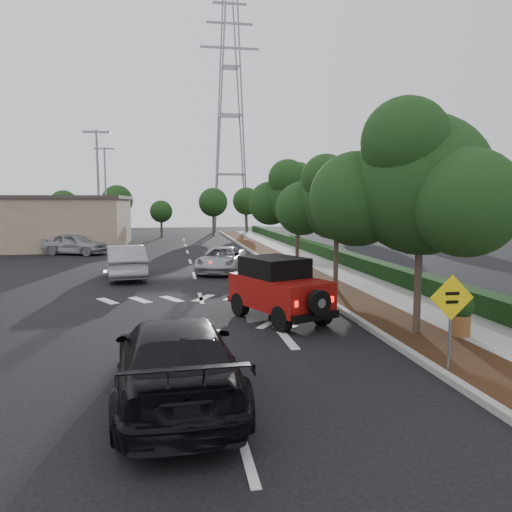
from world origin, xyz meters
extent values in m
plane|color=black|center=(0.00, 0.00, 0.00)|extent=(120.00, 120.00, 0.00)
cube|color=#9E9B93|center=(4.60, 12.00, 0.07)|extent=(0.20, 70.00, 0.15)
cube|color=black|center=(5.60, 12.00, 0.06)|extent=(1.80, 70.00, 0.12)
cube|color=gray|center=(7.50, 12.00, 0.06)|extent=(2.00, 70.00, 0.12)
cube|color=black|center=(8.90, 12.00, 0.40)|extent=(0.80, 70.00, 0.80)
cylinder|color=black|center=(1.11, 2.80, 0.38)|extent=(0.54, 0.80, 0.76)
cylinder|color=black|center=(2.47, 3.37, 0.38)|extent=(0.54, 0.80, 0.76)
cylinder|color=black|center=(2.03, 0.61, 0.38)|extent=(0.54, 0.80, 0.76)
cylinder|color=black|center=(3.39, 1.17, 0.38)|extent=(0.54, 0.80, 0.76)
cube|color=maroon|center=(2.25, 1.99, 0.90)|extent=(2.92, 3.88, 0.95)
cube|color=black|center=(2.14, 2.25, 1.67)|extent=(2.19, 2.38, 0.61)
cube|color=maroon|center=(1.73, 3.21, 0.82)|extent=(1.76, 1.48, 0.78)
cube|color=black|center=(2.95, 0.30, 0.47)|extent=(1.56, 0.78, 0.21)
cylinder|color=black|center=(3.00, 0.18, 0.90)|extent=(0.74, 0.47, 0.72)
cube|color=#FF190C|center=(2.33, 0.11, 0.90)|extent=(0.10, 0.07, 0.17)
cube|color=#FF190C|center=(3.53, 0.61, 0.90)|extent=(0.10, 0.07, 0.17)
imported|color=#ABAEB3|center=(1.50, 13.04, 0.66)|extent=(3.40, 5.16, 1.32)
imported|color=black|center=(-1.00, -3.96, 0.79)|extent=(2.50, 5.55, 1.58)
imported|color=#95979B|center=(-3.32, 11.78, 0.81)|extent=(2.40, 5.12, 1.62)
imported|color=#9D9EA4|center=(-7.88, 23.41, 0.76)|extent=(4.83, 3.45, 1.53)
cylinder|color=slate|center=(4.80, -3.50, 1.06)|extent=(0.07, 0.07, 1.91)
cube|color=yellow|center=(4.80, -3.53, 1.70)|extent=(0.98, 0.06, 0.98)
cube|color=black|center=(4.80, -3.55, 1.79)|extent=(0.31, 0.02, 0.07)
cube|color=black|center=(4.80, -3.55, 1.61)|extent=(0.27, 0.02, 0.07)
cylinder|color=brown|center=(6.60, -0.99, 0.40)|extent=(0.63, 0.63, 0.56)
sphere|color=black|center=(6.60, -0.99, 0.93)|extent=(0.70, 0.70, 0.70)
imported|color=black|center=(6.60, -0.99, 1.01)|extent=(0.66, 0.59, 0.66)
camera|label=1|loc=(-1.01, -13.11, 3.73)|focal=35.00mm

